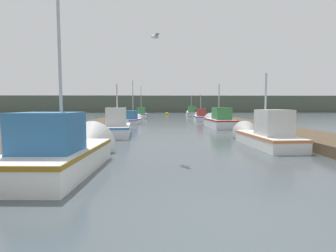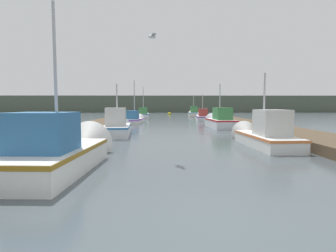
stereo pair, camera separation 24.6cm
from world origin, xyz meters
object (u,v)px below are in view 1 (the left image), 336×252
Objects in this scene: fishing_boat_6 at (141,115)px; fishing_boat_7 at (191,113)px; fishing_boat_0 at (68,150)px; fishing_boat_5 at (200,117)px; mooring_piling_1 at (205,113)px; mooring_piling_0 at (223,118)px; mooring_piling_3 at (196,112)px; fishing_boat_3 at (218,121)px; fishing_boat_1 at (264,134)px; seagull_lead at (155,37)px; channel_buoy at (167,114)px; fishing_boat_4 at (133,119)px; fishing_boat_2 at (118,127)px; mooring_piling_2 at (224,117)px.

fishing_boat_7 is (7.30, 5.55, 0.05)m from fishing_boat_6.
fishing_boat_0 is 23.69m from fishing_boat_5.
fishing_boat_0 is 3.60× the size of mooring_piling_1.
fishing_boat_6 is at bearing 147.41° from fishing_boat_5.
mooring_piling_0 is (8.26, 16.72, 0.13)m from fishing_boat_0.
fishing_boat_3 is at bearing -92.57° from mooring_piling_3.
fishing_boat_0 is 4.12× the size of mooring_piling_0.
seagull_lead is at bearing -159.42° from fishing_boat_1.
fishing_boat_1 is at bearing -84.66° from channel_buoy.
fishing_boat_5 is at bearing 74.76° from fishing_boat_0.
mooring_piling_0 is at bearing -79.07° from channel_buoy.
mooring_piling_1 is 1.02× the size of mooring_piling_3.
fishing_boat_7 is at bearing 92.50° from fishing_boat_5.
fishing_boat_4 is 8.53m from mooring_piling_0.
mooring_piling_3 is (7.91, 25.58, 0.20)m from fishing_boat_2.
fishing_boat_5 is 3.72× the size of mooring_piling_0.
fishing_boat_0 reaches higher than mooring_piling_2.
fishing_boat_2 is 21.01m from mooring_piling_1.
fishing_boat_5 reaches higher than mooring_piling_1.
fishing_boat_6 reaches higher than fishing_boat_7.
fishing_boat_4 is 4.39× the size of channel_buoy.
fishing_boat_7 is 17.46m from mooring_piling_2.
fishing_boat_4 is 1.11× the size of fishing_boat_5.
fishing_boat_5 is at bearing 58.89° from fishing_boat_2.
fishing_boat_2 is (0.03, 7.95, 0.01)m from fishing_boat_0.
channel_buoy is (3.47, 33.38, -0.30)m from fishing_boat_2.
fishing_boat_5 is 3.15× the size of mooring_piling_2.
mooring_piling_1 is 2.47× the size of seagull_lead.
fishing_boat_7 is 16.66m from mooring_piling_0.
fishing_boat_0 is 1.11× the size of fishing_boat_5.
fishing_boat_6 is 0.79× the size of fishing_boat_7.
fishing_boat_4 reaches higher than fishing_boat_1.
fishing_boat_0 is 3.67× the size of mooring_piling_3.
fishing_boat_3 is at bearing -82.88° from channel_buoy.
fishing_boat_4 is at bearing -93.76° from fishing_boat_6.
mooring_piling_3 is (-0.30, 6.24, -0.01)m from mooring_piling_1.
fishing_boat_1 is 12.90m from mooring_piling_0.
fishing_boat_7 is 4.83× the size of mooring_piling_0.
channel_buoy is at bearing 158.10° from seagull_lead.
channel_buoy is at bearing 78.41° from fishing_boat_2.
fishing_boat_0 reaches higher than fishing_boat_4.
seagull_lead is (-4.62, -20.73, 3.65)m from fishing_boat_5.
fishing_boat_7 is at bearing 93.90° from mooring_piling_0.
fishing_boat_1 is 29.67m from mooring_piling_3.
fishing_boat_3 is at bearing -112.08° from mooring_piling_2.
fishing_boat_4 is at bearing -98.96° from channel_buoy.
fishing_boat_6 is at bearing -144.72° from mooring_piling_3.
mooring_piling_1 is (1.23, 4.66, 0.29)m from fishing_boat_5.
fishing_boat_6 reaches higher than fishing_boat_4.
fishing_boat_0 is 4.70m from seagull_lead.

